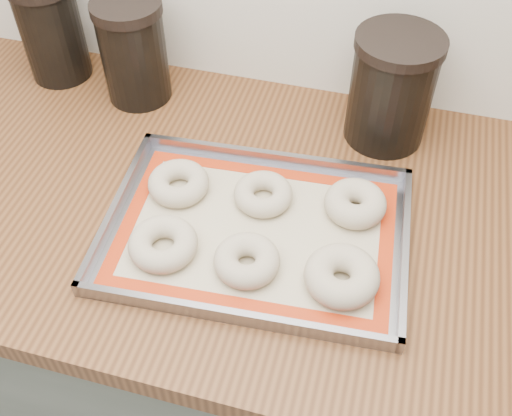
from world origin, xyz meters
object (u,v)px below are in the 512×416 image
(bagel_front_mid, at_px, (247,260))
(canister_mid, at_px, (133,51))
(bagel_back_left, at_px, (179,183))
(canister_right, at_px, (391,89))
(bagel_front_right, at_px, (342,276))
(bagel_front_left, at_px, (163,244))
(canister_left, at_px, (51,29))
(bagel_back_right, at_px, (355,203))
(baking_tray, at_px, (256,231))
(bagel_back_mid, at_px, (263,194))

(bagel_front_mid, height_order, canister_mid, canister_mid)
(bagel_back_left, height_order, canister_right, canister_right)
(bagel_front_right, xyz_separation_m, bagel_back_left, (-0.29, 0.12, -0.00))
(bagel_front_left, distance_m, bagel_front_right, 0.27)
(bagel_front_left, xyz_separation_m, bagel_back_left, (-0.02, 0.13, -0.00))
(bagel_front_left, relative_size, canister_left, 0.53)
(bagel_front_left, height_order, canister_left, canister_left)
(bagel_back_right, bearing_deg, canister_mid, 155.91)
(bagel_back_right, height_order, canister_mid, canister_mid)
(bagel_front_right, height_order, bagel_back_right, bagel_front_right)
(bagel_back_right, xyz_separation_m, canister_mid, (-0.45, 0.20, 0.07))
(bagel_front_mid, distance_m, canister_mid, 0.48)
(baking_tray, relative_size, bagel_front_mid, 4.96)
(canister_left, distance_m, canister_right, 0.65)
(bagel_back_mid, bearing_deg, canister_left, 153.50)
(bagel_front_left, relative_size, bagel_back_right, 1.06)
(canister_mid, bearing_deg, canister_left, 172.12)
(bagel_back_mid, distance_m, bagel_back_right, 0.15)
(canister_mid, bearing_deg, canister_right, 0.65)
(canister_mid, bearing_deg, baking_tray, -42.36)
(bagel_front_left, distance_m, bagel_front_mid, 0.13)
(bagel_back_left, height_order, canister_mid, canister_mid)
(bagel_front_left, distance_m, bagel_back_mid, 0.18)
(baking_tray, distance_m, bagel_back_right, 0.16)
(bagel_front_mid, bearing_deg, canister_mid, 131.80)
(bagel_back_left, xyz_separation_m, canister_left, (-0.34, 0.25, 0.08))
(baking_tray, relative_size, bagel_back_left, 4.82)
(bagel_front_left, relative_size, bagel_front_mid, 1.07)
(bagel_front_mid, bearing_deg, bagel_front_right, 2.91)
(bagel_back_mid, bearing_deg, bagel_front_left, -130.10)
(canister_left, relative_size, canister_right, 0.98)
(bagel_front_mid, height_order, canister_left, canister_left)
(bagel_front_mid, distance_m, canister_right, 0.40)
(bagel_front_mid, distance_m, bagel_back_left, 0.19)
(canister_mid, bearing_deg, bagel_back_mid, -35.43)
(bagel_front_left, height_order, bagel_back_left, bagel_front_left)
(bagel_front_right, distance_m, canister_right, 0.36)
(bagel_front_right, distance_m, bagel_back_right, 0.14)
(bagel_front_mid, bearing_deg, bagel_back_right, 48.45)
(bagel_front_right, bearing_deg, bagel_front_mid, -177.09)
(bagel_front_mid, height_order, bagel_back_right, bagel_back_right)
(bagel_front_right, distance_m, canister_left, 0.74)
(bagel_front_left, relative_size, bagel_front_right, 0.96)
(bagel_back_mid, relative_size, canister_right, 0.48)
(bagel_front_mid, relative_size, canister_mid, 0.50)
(bagel_front_right, xyz_separation_m, canister_left, (-0.63, 0.37, 0.07))
(canister_right, bearing_deg, bagel_front_mid, -113.34)
(bagel_back_mid, height_order, canister_mid, canister_mid)
(bagel_front_mid, xyz_separation_m, bagel_back_mid, (-0.01, 0.14, -0.00))
(bagel_back_left, height_order, bagel_back_right, bagel_back_right)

